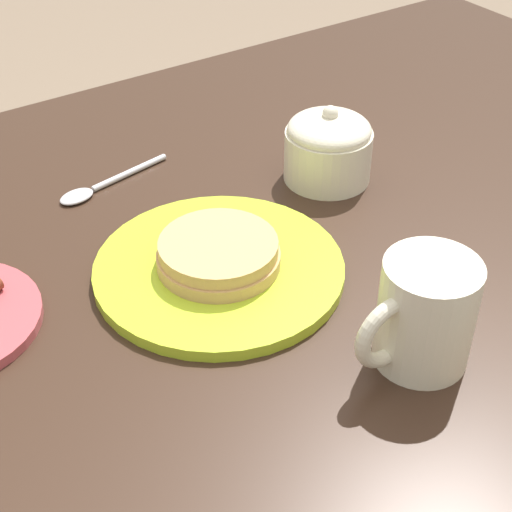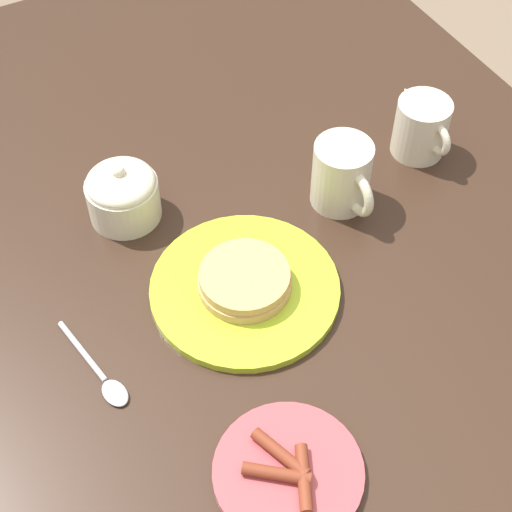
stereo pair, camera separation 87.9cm
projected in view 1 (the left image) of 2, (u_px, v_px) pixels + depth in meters
The scene contains 5 objects.
dining_table at pixel (263, 378), 0.79m from camera, with size 1.51×1.02×0.75m.
pancake_plate at pixel (219, 264), 0.75m from camera, with size 0.24×0.24×0.04m.
coffee_mug at pixel (423, 314), 0.64m from camera, with size 0.11×0.08×0.10m.
sugar_bowl at pixel (328, 147), 0.88m from camera, with size 0.10×0.10×0.09m.
spoon at pixel (96, 188), 0.88m from camera, with size 0.14×0.04×0.01m.
Camera 1 is at (0.32, 0.45, 1.22)m, focal length 55.00 mm.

